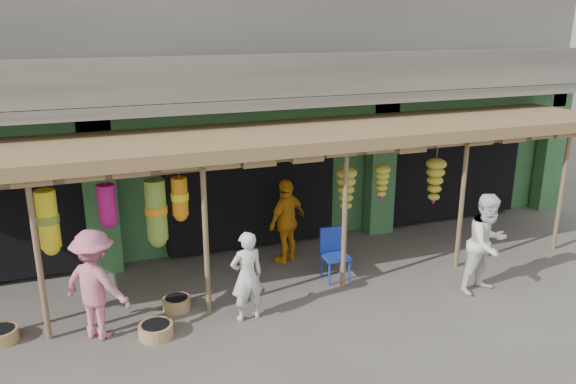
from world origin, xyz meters
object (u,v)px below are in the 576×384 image
object	(u,v)px
blue_chair	(334,251)
person_shopper	(96,285)
person_right	(487,244)
person_vendor	(287,221)
person_front	(247,276)

from	to	relation	value
blue_chair	person_shopper	bearing A→B (deg)	-169.08
blue_chair	person_right	size ratio (longest dim) A/B	0.54
person_vendor	person_shopper	size ratio (longest dim) A/B	0.99
person_front	person_right	world-z (taller)	person_right
person_front	person_vendor	size ratio (longest dim) A/B	0.88
person_right	person_shopper	xyz separation A→B (m)	(-6.54, 0.85, -0.04)
person_vendor	person_front	bearing A→B (deg)	22.89
blue_chair	person_front	xyz separation A→B (m)	(-1.97, -0.90, 0.21)
blue_chair	person_right	world-z (taller)	person_right
person_front	person_right	size ratio (longest dim) A/B	0.83
person_shopper	person_right	bearing A→B (deg)	-145.91
person_shopper	person_front	bearing A→B (deg)	-145.84
person_front	person_right	bearing A→B (deg)	165.97
person_right	person_shopper	bearing A→B (deg)	161.97
person_front	person_shopper	world-z (taller)	person_shopper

